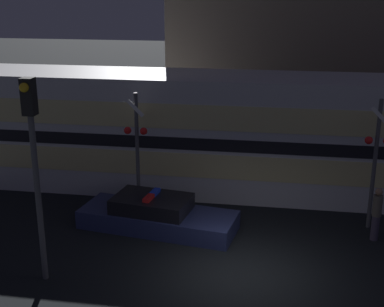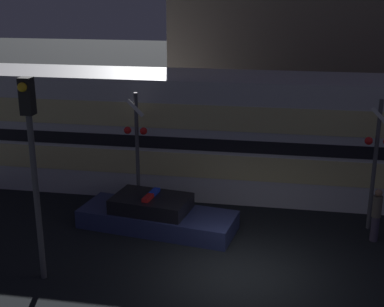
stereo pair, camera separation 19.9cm
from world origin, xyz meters
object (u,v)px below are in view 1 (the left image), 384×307
object	(u,v)px
train	(221,134)
police_car	(157,216)
traffic_light_corner	(34,152)
crossing_signal_near	(376,157)
pedestrian	(377,214)

from	to	relation	value
train	police_car	size ratio (longest dim) A/B	3.78
police_car	traffic_light_corner	distance (m)	5.15
police_car	crossing_signal_near	distance (m)	7.03
train	pedestrian	bearing A→B (deg)	-34.20
pedestrian	train	bearing A→B (deg)	145.80
crossing_signal_near	train	bearing A→B (deg)	152.51
train	crossing_signal_near	size ratio (longest dim) A/B	4.66
crossing_signal_near	pedestrian	bearing A→B (deg)	-86.56
police_car	traffic_light_corner	world-z (taller)	traffic_light_corner
crossing_signal_near	traffic_light_corner	world-z (taller)	traffic_light_corner
pedestrian	traffic_light_corner	distance (m)	10.04
crossing_signal_near	police_car	bearing A→B (deg)	-170.54
train	pedestrian	distance (m)	6.30
train	crossing_signal_near	xyz separation A→B (m)	(5.05, -2.63, 0.21)
police_car	crossing_signal_near	xyz separation A→B (m)	(6.66, 1.11, 1.95)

